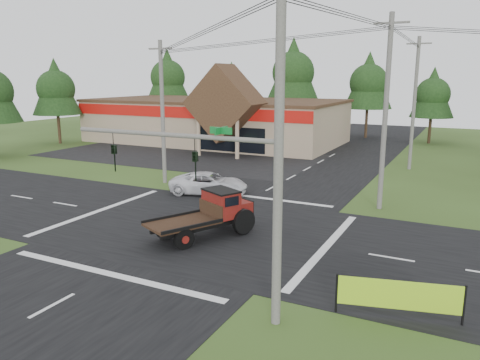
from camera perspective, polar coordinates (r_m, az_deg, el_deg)
The scene contains 19 objects.
ground at distance 25.48m, azimuth -4.91°, elevation -5.69°, with size 120.00×120.00×0.00m, color #304619.
road_ns at distance 25.48m, azimuth -4.91°, elevation -5.67°, with size 12.00×120.00×0.02m, color black.
road_ew at distance 25.48m, azimuth -4.91°, elevation -5.67°, with size 120.00×12.00×0.02m, color black.
parking_apron at distance 48.42m, azimuth -7.34°, elevation 3.00°, with size 28.00×14.00×0.02m, color black.
cvs_building at distance 57.89m, azimuth -2.97°, elevation 7.39°, with size 30.40×18.20×9.19m.
traffic_signal_mast at distance 15.22m, azimuth -1.23°, elevation -0.86°, with size 8.12×0.24×7.00m.
utility_pole_nr at distance 14.28m, azimuth 4.73°, elevation 3.19°, with size 2.00×0.30×11.00m.
utility_pole_nw at distance 35.41m, azimuth -9.43°, elevation 8.22°, with size 2.00×0.30×10.50m.
utility_pole_ne at distance 29.05m, azimuth 17.32°, elevation 7.91°, with size 2.00×0.30×11.50m.
utility_pole_n at distance 42.91m, azimuth 20.48°, elevation 8.80°, with size 2.00×0.30×11.20m.
tree_row_a at distance 74.14m, azimuth -8.81°, elevation 12.46°, with size 6.72×6.72×12.12m.
tree_row_b at distance 70.64m, azimuth -1.03°, elevation 11.52°, with size 5.60×5.60×10.10m.
tree_row_c at distance 65.65m, azimuth 6.51°, elevation 13.13°, with size 7.28×7.28×13.13m.
tree_row_d at distance 63.87m, azimuth 15.42°, elevation 11.58°, with size 6.16×6.16×11.11m.
tree_row_e at distance 60.80m, azimuth 22.46°, elevation 9.79°, with size 5.04×5.04×9.09m.
tree_side_w at distance 60.42m, azimuth -21.56°, elevation 10.49°, with size 5.60×5.60×10.10m.
antique_flatbed_truck at distance 23.50m, azimuth -4.57°, elevation -4.26°, with size 2.14×5.62×2.35m, color #5A150C, non-canonical shape.
roadside_banner at distance 16.86m, azimuth 18.76°, elevation -13.61°, with size 4.14×0.12×1.41m, color #93CC1B, non-canonical shape.
white_pickup at distance 32.28m, azimuth -3.82°, elevation -0.41°, with size 2.45×5.31×1.48m, color white.
Camera 1 is at (12.74, -20.59, 7.95)m, focal length 35.00 mm.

